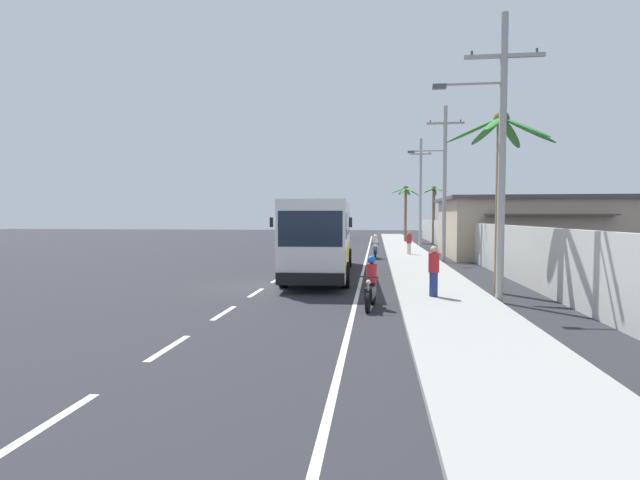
{
  "coord_description": "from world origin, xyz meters",
  "views": [
    {
      "loc": [
        4.46,
        -18.46,
        2.84
      ],
      "look_at": [
        1.72,
        4.05,
        1.7
      ],
      "focal_mm": 26.06,
      "sensor_mm": 36.0,
      "label": 1
    }
  ],
  "objects_px": {
    "coach_bus_foreground": "(322,235)",
    "utility_pole_nearest": "(500,150)",
    "coach_bus_far_lane": "(325,223)",
    "motorcycle_trailing": "(375,249)",
    "utility_pole_far": "(421,191)",
    "palm_third": "(501,165)",
    "palm_second": "(406,201)",
    "motorcycle_beside_bus": "(371,287)",
    "palm_nearest": "(434,204)",
    "pedestrian_near_kerb": "(434,270)",
    "pedestrian_midwalk": "(409,243)",
    "roadside_building": "(525,227)",
    "utility_pole_mid": "(443,179)"
  },
  "relations": [
    {
      "from": "utility_pole_nearest",
      "to": "coach_bus_far_lane",
      "type": "bearing_deg",
      "value": 103.64
    },
    {
      "from": "coach_bus_foreground",
      "to": "palm_third",
      "type": "relative_size",
      "value": 1.82
    },
    {
      "from": "utility_pole_nearest",
      "to": "palm_second",
      "type": "bearing_deg",
      "value": 91.32
    },
    {
      "from": "palm_second",
      "to": "palm_third",
      "type": "height_order",
      "value": "palm_third"
    },
    {
      "from": "coach_bus_far_lane",
      "to": "palm_third",
      "type": "xyz_separation_m",
      "value": [
        11.08,
        -41.37,
        2.73
      ]
    },
    {
      "from": "utility_pole_mid",
      "to": "pedestrian_near_kerb",
      "type": "bearing_deg",
      "value": -99.03
    },
    {
      "from": "pedestrian_near_kerb",
      "to": "palm_nearest",
      "type": "distance_m",
      "value": 34.65
    },
    {
      "from": "coach_bus_far_lane",
      "to": "motorcycle_trailing",
      "type": "relative_size",
      "value": 6.06
    },
    {
      "from": "pedestrian_near_kerb",
      "to": "roadside_building",
      "type": "bearing_deg",
      "value": -17.4
    },
    {
      "from": "pedestrian_midwalk",
      "to": "utility_pole_mid",
      "type": "bearing_deg",
      "value": 66.02
    },
    {
      "from": "pedestrian_midwalk",
      "to": "motorcycle_trailing",
      "type": "bearing_deg",
      "value": -5.94
    },
    {
      "from": "utility_pole_far",
      "to": "palm_third",
      "type": "height_order",
      "value": "utility_pole_far"
    },
    {
      "from": "coach_bus_far_lane",
      "to": "utility_pole_mid",
      "type": "distance_m",
      "value": 31.45
    },
    {
      "from": "pedestrian_near_kerb",
      "to": "palm_third",
      "type": "xyz_separation_m",
      "value": [
        2.59,
        1.83,
        3.68
      ]
    },
    {
      "from": "pedestrian_midwalk",
      "to": "palm_nearest",
      "type": "bearing_deg",
      "value": -150.51
    },
    {
      "from": "coach_bus_far_lane",
      "to": "pedestrian_near_kerb",
      "type": "bearing_deg",
      "value": -78.89
    },
    {
      "from": "motorcycle_trailing",
      "to": "pedestrian_midwalk",
      "type": "bearing_deg",
      "value": 41.94
    },
    {
      "from": "motorcycle_trailing",
      "to": "palm_third",
      "type": "distance_m",
      "value": 15.14
    },
    {
      "from": "utility_pole_nearest",
      "to": "palm_second",
      "type": "xyz_separation_m",
      "value": [
        -0.82,
        35.77,
        -0.51
      ]
    },
    {
      "from": "coach_bus_foreground",
      "to": "palm_second",
      "type": "height_order",
      "value": "palm_second"
    },
    {
      "from": "coach_bus_foreground",
      "to": "utility_pole_nearest",
      "type": "height_order",
      "value": "utility_pole_nearest"
    },
    {
      "from": "utility_pole_far",
      "to": "motorcycle_trailing",
      "type": "bearing_deg",
      "value": -108.7
    },
    {
      "from": "pedestrian_midwalk",
      "to": "roadside_building",
      "type": "relative_size",
      "value": 0.14
    },
    {
      "from": "motorcycle_beside_bus",
      "to": "pedestrian_midwalk",
      "type": "height_order",
      "value": "pedestrian_midwalk"
    },
    {
      "from": "coach_bus_far_lane",
      "to": "motorcycle_trailing",
      "type": "distance_m",
      "value": 28.31
    },
    {
      "from": "pedestrian_near_kerb",
      "to": "pedestrian_midwalk",
      "type": "height_order",
      "value": "pedestrian_near_kerb"
    },
    {
      "from": "palm_second",
      "to": "coach_bus_foreground",
      "type": "bearing_deg",
      "value": -101.28
    },
    {
      "from": "utility_pole_mid",
      "to": "palm_nearest",
      "type": "distance_m",
      "value": 20.58
    },
    {
      "from": "coach_bus_foreground",
      "to": "pedestrian_midwalk",
      "type": "relative_size",
      "value": 7.52
    },
    {
      "from": "utility_pole_mid",
      "to": "pedestrian_midwalk",
      "type": "bearing_deg",
      "value": 113.9
    },
    {
      "from": "coach_bus_far_lane",
      "to": "motorcycle_beside_bus",
      "type": "height_order",
      "value": "coach_bus_far_lane"
    },
    {
      "from": "motorcycle_trailing",
      "to": "utility_pole_nearest",
      "type": "height_order",
      "value": "utility_pole_nearest"
    },
    {
      "from": "utility_pole_nearest",
      "to": "roadside_building",
      "type": "bearing_deg",
      "value": 70.69
    },
    {
      "from": "motorcycle_trailing",
      "to": "palm_nearest",
      "type": "distance_m",
      "value": 19.87
    },
    {
      "from": "pedestrian_midwalk",
      "to": "palm_third",
      "type": "relative_size",
      "value": 0.24
    },
    {
      "from": "utility_pole_mid",
      "to": "palm_third",
      "type": "relative_size",
      "value": 1.45
    },
    {
      "from": "motorcycle_trailing",
      "to": "utility_pole_mid",
      "type": "bearing_deg",
      "value": -24.25
    },
    {
      "from": "utility_pole_nearest",
      "to": "palm_second",
      "type": "relative_size",
      "value": 1.51
    },
    {
      "from": "palm_nearest",
      "to": "palm_third",
      "type": "relative_size",
      "value": 0.91
    },
    {
      "from": "motorcycle_trailing",
      "to": "utility_pole_far",
      "type": "xyz_separation_m",
      "value": [
        4.08,
        12.06,
        4.51
      ]
    },
    {
      "from": "coach_bus_foreground",
      "to": "motorcycle_trailing",
      "type": "relative_size",
      "value": 6.21
    },
    {
      "from": "palm_second",
      "to": "palm_third",
      "type": "distance_m",
      "value": 33.81
    },
    {
      "from": "utility_pole_nearest",
      "to": "palm_third",
      "type": "xyz_separation_m",
      "value": [
        0.56,
        1.98,
        -0.31
      ]
    },
    {
      "from": "coach_bus_far_lane",
      "to": "motorcycle_trailing",
      "type": "bearing_deg",
      "value": -76.73
    },
    {
      "from": "coach_bus_far_lane",
      "to": "palm_nearest",
      "type": "distance_m",
      "value": 15.58
    },
    {
      "from": "utility_pole_nearest",
      "to": "utility_pole_far",
      "type": "xyz_separation_m",
      "value": [
        0.05,
        27.89,
        0.15
      ]
    },
    {
      "from": "utility_pole_far",
      "to": "palm_third",
      "type": "distance_m",
      "value": 25.92
    },
    {
      "from": "coach_bus_far_lane",
      "to": "roadside_building",
      "type": "relative_size",
      "value": 1.05
    },
    {
      "from": "pedestrian_midwalk",
      "to": "palm_third",
      "type": "xyz_separation_m",
      "value": [
        2.19,
        -16.0,
        3.74
      ]
    },
    {
      "from": "pedestrian_midwalk",
      "to": "utility_pole_far",
      "type": "bearing_deg",
      "value": -147.54
    }
  ]
}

